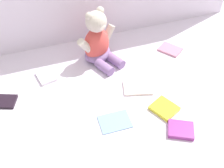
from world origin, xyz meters
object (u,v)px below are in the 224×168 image
(book_case_1, at_px, (181,130))
(book_case_2, at_px, (115,121))
(teddy_bear, at_px, (98,43))
(book_case_4, at_px, (138,88))
(book_case_0, at_px, (164,108))
(book_case_3, at_px, (170,49))
(book_case_6, at_px, (3,101))
(book_case_5, at_px, (46,76))

(book_case_1, relative_size, book_case_2, 0.78)
(teddy_bear, xyz_separation_m, book_case_4, (0.11, -0.27, -0.10))
(book_case_0, bearing_deg, teddy_bear, 86.12)
(book_case_3, height_order, book_case_4, same)
(book_case_0, height_order, book_case_2, book_case_0)
(book_case_3, distance_m, book_case_6, 0.90)
(book_case_6, bearing_deg, book_case_3, 117.46)
(book_case_0, distance_m, book_case_5, 0.60)
(book_case_3, distance_m, book_case_5, 0.69)
(book_case_2, bearing_deg, teddy_bear, 174.08)
(book_case_0, height_order, book_case_5, book_case_0)
(teddy_bear, height_order, book_case_5, teddy_bear)
(teddy_bear, bearing_deg, book_case_3, -32.43)
(book_case_4, xyz_separation_m, book_case_5, (-0.40, 0.22, 0.00))
(book_case_3, xyz_separation_m, book_case_6, (-0.90, -0.10, 0.00))
(book_case_4, bearing_deg, book_case_2, -32.70)
(teddy_bear, relative_size, book_case_3, 2.49)
(book_case_4, distance_m, book_case_5, 0.46)
(book_case_3, bearing_deg, book_case_1, -148.75)
(book_case_2, relative_size, book_case_5, 1.29)
(book_case_3, distance_m, book_case_4, 0.36)
(book_case_2, xyz_separation_m, book_case_3, (0.45, 0.37, 0.00))
(book_case_3, xyz_separation_m, book_case_4, (-0.28, -0.21, 0.00))
(book_case_1, relative_size, book_case_6, 0.91)
(book_case_5, xyz_separation_m, book_case_6, (-0.21, -0.10, -0.00))
(teddy_bear, height_order, book_case_6, teddy_bear)
(book_case_0, height_order, book_case_3, book_case_0)
(book_case_5, bearing_deg, book_case_6, -165.92)
(book_case_3, relative_size, book_case_5, 1.11)
(book_case_2, bearing_deg, book_case_4, 133.58)
(book_case_4, bearing_deg, book_case_1, 29.34)
(teddy_bear, xyz_separation_m, book_case_1, (0.19, -0.56, -0.10))
(book_case_1, bearing_deg, book_case_2, 88.51)
(teddy_bear, relative_size, book_case_4, 2.11)
(book_case_4, xyz_separation_m, book_case_6, (-0.62, 0.12, 0.00))
(book_case_1, height_order, book_case_3, book_case_1)
(teddy_bear, height_order, book_case_0, teddy_bear)
(book_case_0, bearing_deg, book_case_3, 33.23)
(book_case_0, xyz_separation_m, book_case_4, (-0.06, 0.16, -0.00))
(book_case_0, xyz_separation_m, book_case_6, (-0.67, 0.28, -0.00))
(book_case_5, bearing_deg, book_case_4, -39.95)
(book_case_0, relative_size, book_case_3, 0.93)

